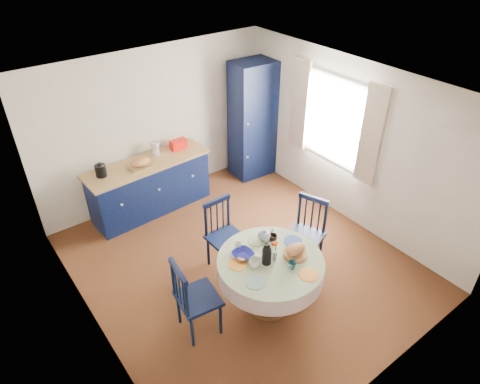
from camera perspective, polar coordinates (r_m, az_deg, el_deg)
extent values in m
plane|color=black|center=(6.07, 0.19, -9.45)|extent=(4.50, 4.50, 0.00)
plane|color=white|center=(4.71, 0.24, 13.20)|extent=(4.50, 4.50, 0.00)
cube|color=white|center=(6.98, -11.21, 8.58)|extent=(4.00, 0.02, 2.50)
cube|color=white|center=(4.61, -20.16, -7.94)|extent=(0.02, 4.50, 2.50)
cube|color=white|center=(6.53, 14.37, 6.30)|extent=(0.02, 4.50, 2.50)
plane|color=white|center=(6.59, 12.67, 9.22)|extent=(0.00, 1.20, 1.20)
cube|color=beige|center=(6.14, 17.10, 7.12)|extent=(0.05, 0.34, 1.45)
cube|color=beige|center=(6.95, 7.96, 11.49)|extent=(0.05, 0.34, 1.45)
cube|color=black|center=(6.98, -11.85, 0.64)|extent=(1.92, 0.65, 0.84)
cube|color=#9E7448|center=(6.76, -12.28, 3.74)|extent=(1.98, 0.69, 0.04)
cube|color=#AA0C08|center=(7.03, -8.35, 6.37)|extent=(0.27, 0.15, 0.16)
cube|color=#9E7448|center=(6.63, -13.04, 3.32)|extent=(0.35, 0.25, 0.02)
ellipsoid|color=#B27745|center=(6.59, -13.12, 3.89)|extent=(0.31, 0.20, 0.13)
cylinder|color=silver|center=(6.88, -11.29, 5.70)|extent=(0.12, 0.12, 0.22)
cube|color=black|center=(7.57, 1.70, 9.52)|extent=(0.76, 0.57, 2.08)
cylinder|color=white|center=(7.17, 1.27, 9.01)|extent=(0.04, 0.02, 0.04)
cylinder|color=white|center=(7.46, 1.21, 4.66)|extent=(0.04, 0.02, 0.04)
cylinder|color=#562F18|center=(5.54, 3.80, -14.60)|extent=(0.52, 0.52, 0.05)
cylinder|color=#562F18|center=(5.28, 3.94, -12.11)|extent=(0.11, 0.11, 0.68)
cylinder|color=#562F18|center=(5.03, 4.10, -9.29)|extent=(1.19, 1.19, 0.03)
cylinder|color=silver|center=(5.10, 4.05, -10.07)|extent=(1.25, 1.25, 0.22)
cylinder|color=silver|center=(5.02, 4.11, -9.12)|extent=(1.25, 1.25, 0.01)
cylinder|color=#7DABA7|center=(4.75, 2.06, -11.97)|extent=(0.22, 0.22, 0.01)
cylinder|color=orange|center=(4.89, 9.17, -10.84)|extent=(0.22, 0.22, 0.01)
cylinder|color=navy|center=(5.28, 7.07, -6.52)|extent=(0.22, 0.22, 0.01)
cylinder|color=#89A568|center=(5.26, 2.25, -6.50)|extent=(0.22, 0.22, 0.01)
cylinder|color=orange|center=(4.95, -0.28, -9.60)|extent=(0.22, 0.22, 0.01)
cylinder|color=#A26840|center=(5.08, 7.36, -8.24)|extent=(0.28, 0.28, 0.05)
ellipsoid|color=#B27745|center=(5.03, 7.42, -7.57)|extent=(0.26, 0.16, 0.11)
cube|color=silver|center=(5.01, 2.18, -8.72)|extent=(0.10, 0.07, 0.04)
cylinder|color=black|center=(5.10, -2.61, -16.52)|extent=(0.04, 0.04, 0.48)
cylinder|color=black|center=(5.32, -4.56, -13.77)|extent=(0.04, 0.04, 0.48)
cylinder|color=black|center=(5.01, -6.40, -18.00)|extent=(0.04, 0.04, 0.48)
cylinder|color=black|center=(5.24, -8.17, -15.11)|extent=(0.04, 0.04, 0.48)
cube|color=black|center=(4.97, -5.61, -13.89)|extent=(0.50, 0.52, 0.04)
cylinder|color=black|center=(4.61, -7.08, -14.06)|extent=(0.04, 0.04, 0.53)
cylinder|color=black|center=(4.85, -8.92, -11.11)|extent=(0.04, 0.04, 0.53)
cube|color=black|center=(4.55, -8.28, -10.43)|extent=(0.10, 0.42, 0.07)
cylinder|color=black|center=(4.68, -7.52, -13.52)|extent=(0.02, 0.02, 0.44)
cylinder|color=black|center=(4.74, -8.01, -12.73)|extent=(0.02, 0.02, 0.44)
cylinder|color=black|center=(4.81, -8.49, -11.96)|extent=(0.02, 0.02, 0.44)
cylinder|color=black|center=(5.70, -2.26, -9.74)|extent=(0.04, 0.04, 0.47)
cylinder|color=black|center=(5.86, 0.66, -8.22)|extent=(0.04, 0.04, 0.47)
cylinder|color=black|center=(5.91, -4.25, -7.90)|extent=(0.04, 0.04, 0.47)
cylinder|color=black|center=(6.07, -1.38, -6.50)|extent=(0.04, 0.04, 0.47)
cube|color=black|center=(5.72, -1.85, -6.19)|extent=(0.46, 0.44, 0.04)
cylinder|color=black|center=(5.60, -4.59, -3.89)|extent=(0.04, 0.04, 0.52)
cylinder|color=black|center=(5.77, -1.58, -2.52)|extent=(0.04, 0.04, 0.52)
cube|color=black|center=(5.54, -3.14, -1.24)|extent=(0.41, 0.05, 0.06)
cylinder|color=black|center=(5.65, -3.86, -3.73)|extent=(0.02, 0.02, 0.43)
cylinder|color=black|center=(5.69, -3.06, -3.37)|extent=(0.02, 0.02, 0.43)
cylinder|color=black|center=(5.74, -2.27, -3.01)|extent=(0.02, 0.02, 0.43)
cylinder|color=black|center=(5.89, 6.00, -8.18)|extent=(0.04, 0.04, 0.47)
cylinder|color=black|center=(5.79, 9.32, -9.42)|extent=(0.04, 0.04, 0.47)
cylinder|color=black|center=(6.13, 7.48, -6.29)|extent=(0.04, 0.04, 0.47)
cylinder|color=black|center=(6.04, 10.68, -7.44)|extent=(0.04, 0.04, 0.47)
cube|color=black|center=(5.79, 8.58, -5.92)|extent=(0.57, 0.58, 0.04)
cylinder|color=black|center=(5.83, 7.94, -2.29)|extent=(0.04, 0.04, 0.52)
cylinder|color=black|center=(5.73, 11.30, -3.42)|extent=(0.04, 0.04, 0.52)
cube|color=black|center=(5.64, 9.83, -0.90)|extent=(0.19, 0.40, 0.07)
cylinder|color=black|center=(5.82, 8.70, -2.72)|extent=(0.02, 0.02, 0.44)
cylinder|color=black|center=(5.79, 9.59, -3.02)|extent=(0.02, 0.02, 0.44)
cylinder|color=black|center=(5.77, 10.48, -3.32)|extent=(0.02, 0.02, 0.44)
imported|color=silver|center=(4.90, 1.97, -9.39)|extent=(0.13, 0.13, 0.10)
imported|color=#295A65|center=(4.91, 6.94, -9.68)|extent=(0.10, 0.10, 0.09)
imported|color=black|center=(5.25, 4.40, -6.10)|extent=(0.11, 0.11, 0.09)
imported|color=silver|center=(5.12, -0.25, -7.21)|extent=(0.09, 0.09, 0.08)
imported|color=navy|center=(5.03, 0.39, -8.33)|extent=(0.24, 0.24, 0.06)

